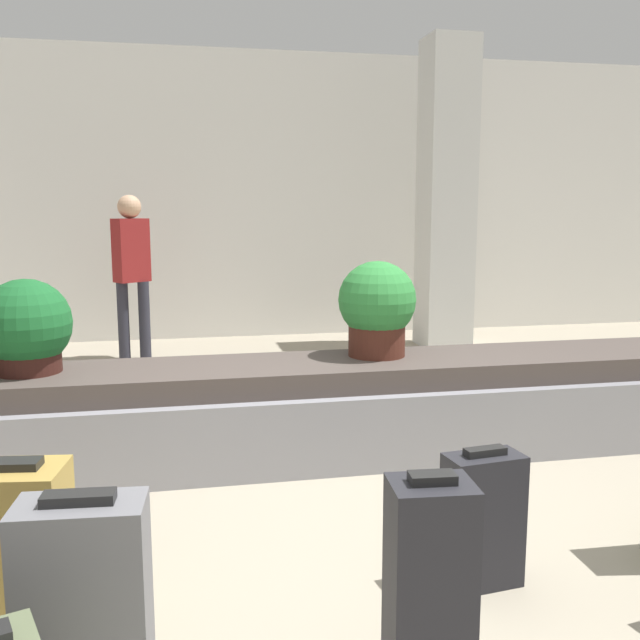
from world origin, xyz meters
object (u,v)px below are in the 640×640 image
at_px(pillar, 446,196).
at_px(traveler_0, 132,263).
at_px(suitcase_6, 429,590).
at_px(potted_plant_0, 26,328).
at_px(suitcase_5, 482,519).
at_px(potted_plant_2, 377,307).
at_px(suitcase_4, 19,541).
at_px(suitcase_1, 85,615).

xyz_separation_m(pillar, traveler_0, (-3.23, -0.07, -0.65)).
relative_size(suitcase_6, potted_plant_0, 1.37).
bearing_deg(traveler_0, suitcase_5, 74.15).
bearing_deg(pillar, suitcase_6, -111.68).
relative_size(potted_plant_0, potted_plant_2, 0.89).
xyz_separation_m(suitcase_4, traveler_0, (0.19, 4.50, 0.66)).
distance_m(pillar, potted_plant_0, 4.81).
bearing_deg(suitcase_5, suitcase_6, -133.96).
distance_m(suitcase_1, potted_plant_2, 2.72).
relative_size(suitcase_4, potted_plant_0, 1.13).
xyz_separation_m(suitcase_4, potted_plant_2, (1.80, 1.57, 0.59)).
relative_size(suitcase_1, traveler_0, 0.44).
relative_size(suitcase_6, potted_plant_2, 1.22).
distance_m(suitcase_6, potted_plant_2, 2.40).
bearing_deg(suitcase_5, potted_plant_2, 81.23).
bearing_deg(suitcase_4, suitcase_5, 3.63).
xyz_separation_m(pillar, suitcase_1, (-3.11, -5.21, -1.26)).
relative_size(suitcase_1, suitcase_4, 1.19).
bearing_deg(suitcase_6, pillar, 73.14).
bearing_deg(suitcase_6, suitcase_4, 156.06).
xyz_separation_m(suitcase_4, suitcase_5, (1.75, -0.14, -0.01)).
bearing_deg(pillar, suitcase_5, -109.48).
distance_m(pillar, potted_plant_2, 3.48).
bearing_deg(suitcase_6, potted_plant_0, 129.27).
height_order(pillar, suitcase_1, pillar).
distance_m(potted_plant_0, traveler_0, 3.01).
distance_m(suitcase_6, traveler_0, 5.37).
bearing_deg(suitcase_4, potted_plant_0, 106.65).
relative_size(suitcase_1, suitcase_5, 1.25).
relative_size(pillar, suitcase_6, 4.47).
height_order(suitcase_4, traveler_0, traveler_0).
bearing_deg(suitcase_5, suitcase_1, -167.91).
height_order(potted_plant_0, traveler_0, traveler_0).
height_order(suitcase_4, suitcase_5, suitcase_4).
relative_size(suitcase_4, suitcase_5, 1.05).
height_order(suitcase_1, suitcase_5, suitcase_1).
xyz_separation_m(suitcase_4, potted_plant_0, (-0.22, 1.52, 0.54)).
height_order(suitcase_6, potted_plant_0, potted_plant_0).
height_order(suitcase_5, potted_plant_2, potted_plant_2).
relative_size(suitcase_5, potted_plant_2, 0.96).
relative_size(potted_plant_0, traveler_0, 0.33).
distance_m(pillar, suitcase_6, 5.83).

